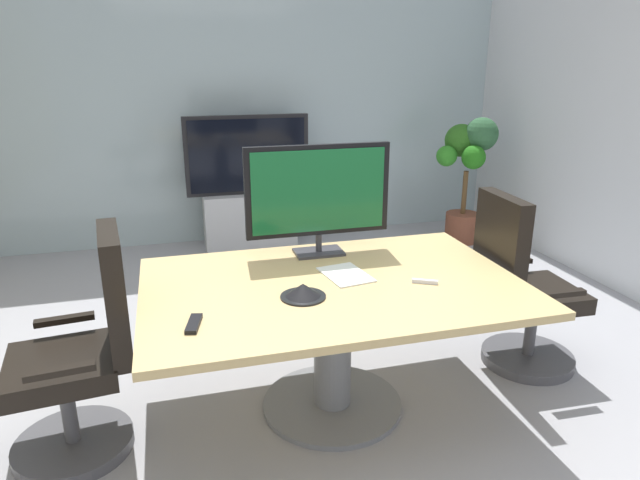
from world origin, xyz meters
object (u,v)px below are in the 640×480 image
(wall_display_unit, at_px, (249,204))
(potted_plant, at_px, (467,166))
(conference_table, at_px, (333,314))
(conference_phone, at_px, (303,291))
(remote_control, at_px, (194,324))
(office_chair_right, at_px, (521,297))
(tv_monitor, at_px, (318,193))
(office_chair_left, at_px, (84,364))

(wall_display_unit, bearing_deg, potted_plant, -10.75)
(conference_table, bearing_deg, potted_plant, 48.80)
(conference_phone, distance_m, remote_control, 0.55)
(conference_table, height_order, office_chair_right, office_chair_right)
(conference_table, height_order, wall_display_unit, wall_display_unit)
(tv_monitor, relative_size, conference_phone, 3.82)
(conference_phone, bearing_deg, potted_plant, 47.92)
(office_chair_right, xyz_separation_m, remote_control, (-1.94, -0.43, 0.29))
(office_chair_right, height_order, wall_display_unit, wall_display_unit)
(tv_monitor, height_order, remote_control, tv_monitor)
(office_chair_left, height_order, remote_control, office_chair_left)
(potted_plant, bearing_deg, tv_monitor, -136.47)
(remote_control, bearing_deg, tv_monitor, 57.83)
(conference_table, relative_size, tv_monitor, 2.28)
(office_chair_right, xyz_separation_m, conference_phone, (-1.41, -0.26, 0.31))
(remote_control, bearing_deg, office_chair_left, 162.10)
(office_chair_left, relative_size, conference_phone, 4.95)
(tv_monitor, relative_size, wall_display_unit, 0.64)
(office_chair_left, bearing_deg, office_chair_right, 86.82)
(office_chair_left, bearing_deg, potted_plant, 119.94)
(wall_display_unit, relative_size, conference_phone, 5.95)
(tv_monitor, relative_size, potted_plant, 0.66)
(office_chair_left, height_order, office_chair_right, same)
(potted_plant, distance_m, conference_phone, 3.50)
(office_chair_right, xyz_separation_m, potted_plant, (0.93, 2.33, 0.33))
(office_chair_left, xyz_separation_m, tv_monitor, (1.27, 0.46, 0.64))
(office_chair_left, distance_m, potted_plant, 4.19)
(conference_phone, bearing_deg, wall_display_unit, 86.51)
(office_chair_right, distance_m, wall_display_unit, 3.00)
(office_chair_left, xyz_separation_m, office_chair_right, (2.45, 0.13, 0.00))
(potted_plant, xyz_separation_m, conference_phone, (-2.34, -2.59, -0.02))
(conference_table, xyz_separation_m, office_chair_left, (-1.22, 0.00, -0.10))
(conference_table, distance_m, tv_monitor, 0.71)
(office_chair_left, height_order, tv_monitor, tv_monitor)
(office_chair_right, relative_size, tv_monitor, 1.30)
(conference_phone, bearing_deg, tv_monitor, 68.14)
(office_chair_right, height_order, conference_phone, office_chair_right)
(office_chair_right, xyz_separation_m, tv_monitor, (-1.17, 0.33, 0.64))
(office_chair_left, bearing_deg, remote_control, 53.11)
(conference_table, xyz_separation_m, wall_display_unit, (-0.01, 2.87, -0.11))
(conference_table, distance_m, office_chair_right, 1.23)
(conference_phone, xyz_separation_m, remote_control, (-0.52, -0.16, -0.02))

